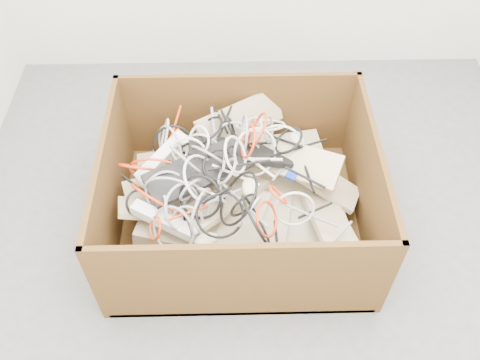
{
  "coord_description": "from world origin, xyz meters",
  "views": [
    {
      "loc": [
        -0.14,
        -1.33,
        2.11
      ],
      "look_at": [
        -0.11,
        0.21,
        0.3
      ],
      "focal_mm": 38.75,
      "sensor_mm": 36.0,
      "label": 1
    }
  ],
  "objects_px": {
    "power_strip_right": "(164,221)",
    "vga_plug": "(291,176)",
    "power_strip_left": "(161,157)",
    "cardboard_box": "(237,205)"
  },
  "relations": [
    {
      "from": "vga_plug",
      "to": "power_strip_right",
      "type": "bearing_deg",
      "value": -125.27
    },
    {
      "from": "power_strip_left",
      "to": "vga_plug",
      "type": "height_order",
      "value": "power_strip_left"
    },
    {
      "from": "vga_plug",
      "to": "power_strip_left",
      "type": "bearing_deg",
      "value": -158.07
    },
    {
      "from": "power_strip_left",
      "to": "power_strip_right",
      "type": "bearing_deg",
      "value": -130.88
    },
    {
      "from": "power_strip_left",
      "to": "power_strip_right",
      "type": "height_order",
      "value": "power_strip_left"
    },
    {
      "from": "power_strip_left",
      "to": "vga_plug",
      "type": "xyz_separation_m",
      "value": [
        0.59,
        -0.09,
        -0.04
      ]
    },
    {
      "from": "power_strip_left",
      "to": "vga_plug",
      "type": "distance_m",
      "value": 0.6
    },
    {
      "from": "cardboard_box",
      "to": "power_strip_right",
      "type": "height_order",
      "value": "cardboard_box"
    },
    {
      "from": "power_strip_right",
      "to": "vga_plug",
      "type": "bearing_deg",
      "value": 48.88
    },
    {
      "from": "cardboard_box",
      "to": "power_strip_right",
      "type": "relative_size",
      "value": 4.09
    }
  ]
}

